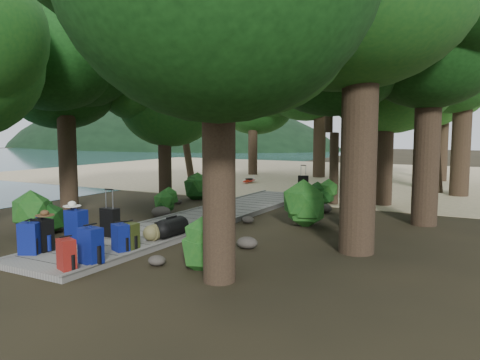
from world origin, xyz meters
The scene contains 49 objects.
ground centered at (0.00, 0.00, 0.00)m, with size 120.00×120.00×0.00m, color #2D2516.
sand_beach centered at (0.00, 16.00, 0.01)m, with size 40.00×22.00×0.02m, color #CDB18A.
water_bay centered at (-32.00, 25.00, 0.00)m, with size 50.00×60.00×0.02m, color #2C505B.
distant_hill centered at (-40.00, 48.00, 0.00)m, with size 32.00×16.00×12.00m, color black.
boardwalk centered at (0.00, 1.00, 0.06)m, with size 2.00×12.00×0.12m, color gray.
backpack_left_a centered at (-0.79, -4.26, 0.48)m, with size 0.38×0.27×0.71m, color navy, non-canonical shape.
backpack_left_b centered at (-0.79, -3.95, 0.49)m, with size 0.40×0.28×0.73m, color black, non-canonical shape.
backpack_left_c centered at (-0.76, -3.08, 0.52)m, with size 0.43×0.31×0.80m, color navy, non-canonical shape.
backpack_left_d centered at (-0.67, -2.19, 0.38)m, with size 0.35×0.25×0.53m, color navy, non-canonical shape.
backpack_right_a centered at (0.70, -4.64, 0.43)m, with size 0.34×0.24×0.61m, color maroon, non-canonical shape.
backpack_right_b centered at (0.79, -4.14, 0.49)m, with size 0.42×0.29×0.75m, color navy, non-canonical shape.
backpack_right_c centered at (0.62, -3.18, 0.43)m, with size 0.36×0.26×0.62m, color navy, non-canonical shape.
backpack_right_d centered at (0.63, -2.94, 0.42)m, with size 0.39×0.28×0.59m, color #3B4218, non-canonical shape.
duffel_right_khaki centered at (0.63, -1.94, 0.30)m, with size 0.37×0.55×0.37m, color olive, non-canonical shape.
duffel_right_black centered at (0.75, -1.61, 0.34)m, with size 0.44×0.70×0.44m, color black, non-canonical shape.
suitcase_on_boardwalk centered at (-0.52, -2.30, 0.45)m, with size 0.43×0.24×0.67m, color black, non-canonical shape.
lone_suitcase_on_sand centered at (0.25, 8.21, 0.36)m, with size 0.44×0.25×0.68m, color black, non-canonical shape.
hat_brown centered at (-0.75, -3.91, 0.91)m, with size 0.38×0.38×0.11m, color #51351E, non-canonical shape.
hat_white centered at (-0.85, -3.10, 0.99)m, with size 0.39×0.39×0.13m, color silver, non-canonical shape.
kayak centered at (-3.36, 10.19, 0.16)m, with size 0.61×2.79×0.28m, color red.
sun_lounger centered at (2.95, 9.92, 0.29)m, with size 0.54×1.69×0.54m, color silver, non-canonical shape.
tree_right_a centered at (3.24, -3.57, 4.01)m, with size 4.82×4.82×8.03m, color black, non-canonical shape.
tree_right_c centered at (4.02, 2.12, 4.73)m, with size 5.46×5.46×9.45m, color black, non-canonical shape.
tree_right_d centered at (5.68, 3.32, 4.96)m, with size 5.41×5.41×9.92m, color black, non-canonical shape.
tree_right_e centered at (3.94, 6.31, 4.38)m, with size 4.86×4.86×8.75m, color black, non-canonical shape.
tree_right_f centered at (6.12, 10.09, 5.16)m, with size 5.78×5.78×10.32m, color black, non-canonical shape.
tree_left_b centered at (-4.58, 0.08, 4.03)m, with size 4.48×4.48×8.07m, color black, non-canonical shape.
tree_left_c centered at (-3.38, 3.50, 3.48)m, with size 4.00×4.00×6.96m, color black, non-canonical shape.
tree_back_a centered at (-1.29, 14.66, 4.86)m, with size 5.62×5.62×9.72m, color black, non-canonical shape.
tree_back_b centered at (1.63, 16.33, 4.70)m, with size 5.27×5.27×9.41m, color black, non-canonical shape.
tree_back_c centered at (4.92, 15.73, 4.06)m, with size 4.51×4.51×8.11m, color black, non-canonical shape.
tree_back_d centered at (-5.26, 14.30, 3.87)m, with size 4.65×4.65×7.74m, color black, non-canonical shape.
palm_right_a centered at (2.53, 5.90, 3.80)m, with size 4.45×4.45×7.59m, color #103A11, non-canonical shape.
palm_right_b centered at (5.33, 10.95, 3.75)m, with size 3.88×3.88×7.50m, color #103A11, non-canonical shape.
palm_right_c centered at (2.64, 12.33, 3.13)m, with size 3.93×3.93×6.26m, color #103A11, non-canonical shape.
palm_left_a centered at (-4.89, 7.07, 3.44)m, with size 4.32×4.32×6.87m, color #103A11, non-canonical shape.
rock_left_b centered at (-2.47, -2.17, 0.11)m, with size 0.39×0.35×0.21m, color #4C473F, non-canonical shape.
rock_left_c centered at (-1.40, 0.73, 0.16)m, with size 0.60×0.54×0.33m, color #4C473F, non-canonical shape.
rock_left_d centered at (-2.48, 3.03, 0.09)m, with size 0.32×0.29×0.18m, color #4C473F, non-canonical shape.
rock_right_a centered at (1.70, -3.35, 0.10)m, with size 0.35×0.32×0.20m, color #4C473F, non-canonical shape.
rock_right_b centered at (2.62, -1.36, 0.13)m, with size 0.47×0.42×0.26m, color #4C473F, non-canonical shape.
rock_right_c centered at (1.30, 1.18, 0.10)m, with size 0.36×0.32×0.20m, color #4C473F, non-canonical shape.
rock_right_d centered at (2.62, 3.84, 0.14)m, with size 0.52×0.47×0.29m, color #4C473F, non-canonical shape.
shrub_left_a centered at (-2.61, -2.69, 0.53)m, with size 1.17×1.17×1.06m, color #174E19, non-canonical shape.
shrub_left_b centered at (-1.76, 1.23, 0.37)m, with size 0.81×0.81×0.73m, color #174E19, non-canonical shape.
shrub_left_c centered at (-2.49, 4.29, 0.54)m, with size 1.20×1.20×1.08m, color #174E19, non-canonical shape.
shrub_right_a centered at (2.48, -2.99, 0.44)m, with size 0.98×0.98×0.88m, color #174E19, non-canonical shape.
shrub_right_b centered at (2.83, 1.66, 0.56)m, with size 1.25×1.25×1.12m, color #174E19, non-canonical shape.
shrub_right_c centered at (2.13, 5.29, 0.42)m, with size 0.94×0.94×0.85m, color #174E19, non-canonical shape.
Camera 1 is at (7.32, -10.29, 2.58)m, focal length 35.00 mm.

